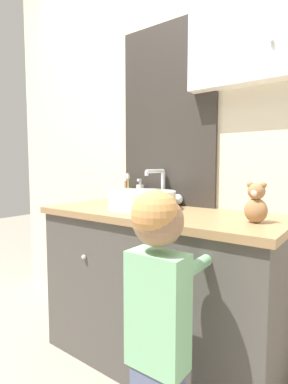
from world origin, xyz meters
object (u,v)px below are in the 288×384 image
at_px(toothbrush_holder, 127,194).
at_px(soap_dispenser, 140,193).
at_px(child_figure, 159,305).
at_px(sink_basin, 143,199).
at_px(teddy_bear, 256,204).

xyz_separation_m(toothbrush_holder, soap_dispenser, (0.09, 0.03, 0.01)).
xyz_separation_m(soap_dispenser, child_figure, (0.61, -0.69, -0.29)).
relative_size(sink_basin, soap_dispenser, 2.79).
bearing_deg(soap_dispenser, teddy_bear, -17.10).
bearing_deg(teddy_bear, sink_basin, 175.54).
relative_size(toothbrush_holder, teddy_bear, 1.09).
bearing_deg(child_figure, sink_basin, 131.56).
xyz_separation_m(sink_basin, child_figure, (0.44, -0.50, -0.28)).
distance_m(toothbrush_holder, soap_dispenser, 0.09).
distance_m(sink_basin, child_figure, 0.72).
height_order(sink_basin, soap_dispenser, sink_basin).
relative_size(toothbrush_holder, child_figure, 0.19).
bearing_deg(sink_basin, child_figure, -48.44).
bearing_deg(teddy_bear, toothbrush_holder, 166.28).
distance_m(toothbrush_holder, child_figure, 1.00).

